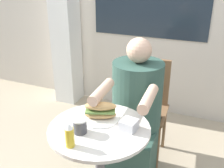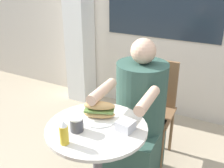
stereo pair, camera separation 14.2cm
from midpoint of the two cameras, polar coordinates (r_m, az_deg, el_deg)
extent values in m
cube|color=silver|center=(3.19, -6.10, 16.86)|extent=(0.27, 0.27, 2.40)
cylinder|color=beige|center=(1.56, -0.74, -9.60)|extent=(0.60, 0.60, 0.02)
cube|color=brown|center=(2.28, 10.03, -6.40)|extent=(0.40, 0.40, 0.02)
cube|color=brown|center=(2.34, 11.56, 0.26)|extent=(0.35, 0.05, 0.42)
cylinder|color=brown|center=(2.24, 12.60, -14.15)|extent=(0.03, 0.03, 0.43)
cylinder|color=brown|center=(2.31, 4.46, -12.31)|extent=(0.03, 0.03, 0.43)
cylinder|color=brown|center=(2.51, 14.38, -9.83)|extent=(0.03, 0.03, 0.43)
cylinder|color=brown|center=(2.57, 7.12, -8.34)|extent=(0.03, 0.03, 0.43)
cube|color=#2D4C42|center=(2.17, 7.09, -14.79)|extent=(0.39, 0.49, 0.45)
cylinder|color=#2D4C42|center=(1.97, 8.43, -2.58)|extent=(0.38, 0.38, 0.51)
sphere|color=#D6A889|center=(1.85, 9.06, 7.06)|extent=(0.18, 0.18, 0.18)
cylinder|color=#D6A889|center=(1.58, 10.32, -3.53)|extent=(0.09, 0.31, 0.07)
cylinder|color=#D6A889|center=(1.67, 0.29, -1.58)|extent=(0.09, 0.31, 0.07)
cylinder|color=white|center=(1.63, -0.24, -7.40)|extent=(0.23, 0.23, 0.01)
ellipsoid|color=tan|center=(1.62, -0.25, -6.58)|extent=(0.21, 0.14, 0.05)
cube|color=olive|center=(1.60, -0.25, -5.68)|extent=(0.20, 0.14, 0.01)
ellipsoid|color=tan|center=(1.59, -0.25, -4.77)|extent=(0.21, 0.14, 0.05)
cylinder|color=#424247|center=(1.50, -5.00, -8.86)|extent=(0.08, 0.08, 0.08)
cylinder|color=white|center=(1.48, -5.06, -7.42)|extent=(0.08, 0.08, 0.01)
cube|color=silver|center=(1.51, 5.71, -9.08)|extent=(0.10, 0.10, 0.06)
cylinder|color=gold|center=(1.40, -7.50, -11.01)|extent=(0.05, 0.05, 0.11)
cone|color=white|center=(1.36, -7.65, -8.62)|extent=(0.04, 0.04, 0.03)
camera|label=1|loc=(0.07, -87.47, 1.10)|focal=42.00mm
camera|label=2|loc=(0.07, 92.53, -1.10)|focal=42.00mm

